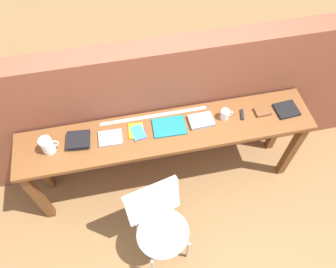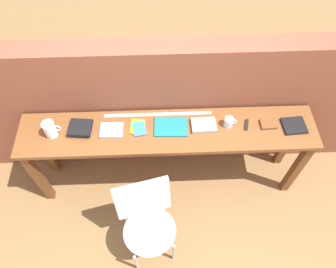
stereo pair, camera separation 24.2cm
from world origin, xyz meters
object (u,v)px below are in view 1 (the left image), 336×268
(book_open_centre, at_px, (169,127))
(book_repair_rightmost, at_px, (287,110))
(pitcher_white, at_px, (48,145))
(mug, at_px, (225,114))
(book_stack_leftmost, at_px, (78,140))
(magazine_cycling, at_px, (110,138))
(pamphlet_pile_colourful, at_px, (138,131))
(leather_journal_brown, at_px, (262,111))
(multitool_folded, at_px, (242,115))
(chair_white_moulded, at_px, (159,222))

(book_open_centre, distance_m, book_repair_rightmost, 1.03)
(book_open_centre, height_order, book_repair_rightmost, book_repair_rightmost)
(pitcher_white, xyz_separation_m, mug, (1.46, 0.04, -0.03))
(book_stack_leftmost, distance_m, magazine_cycling, 0.26)
(pitcher_white, distance_m, book_open_centre, 0.98)
(mug, bearing_deg, book_repair_rightmost, -3.58)
(pamphlet_pile_colourful, bearing_deg, magazine_cycling, -174.24)
(mug, xyz_separation_m, book_repair_rightmost, (0.55, -0.03, -0.03))
(pitcher_white, relative_size, book_stack_leftmost, 0.92)
(mug, bearing_deg, book_open_centre, -179.42)
(magazine_cycling, bearing_deg, leather_journal_brown, 2.25)
(book_open_centre, height_order, leather_journal_brown, leather_journal_brown)
(pitcher_white, relative_size, book_repair_rightmost, 0.97)
(pamphlet_pile_colourful, xyz_separation_m, book_repair_rightmost, (1.30, -0.04, 0.00))
(book_stack_leftmost, distance_m, leather_journal_brown, 1.57)
(book_stack_leftmost, height_order, multitool_folded, book_stack_leftmost)
(book_open_centre, distance_m, multitool_folded, 0.64)
(leather_journal_brown, bearing_deg, book_open_centre, 177.36)
(book_repair_rightmost, bearing_deg, mug, 172.50)
(book_stack_leftmost, xyz_separation_m, book_repair_rightmost, (1.78, -0.03, -0.02))
(book_open_centre, bearing_deg, book_stack_leftmost, -177.93)
(pitcher_white, distance_m, pamphlet_pile_colourful, 0.72)
(magazine_cycling, distance_m, mug, 0.98)
(magazine_cycling, height_order, pamphlet_pile_colourful, magazine_cycling)
(chair_white_moulded, bearing_deg, magazine_cycling, 112.99)
(book_stack_leftmost, height_order, book_open_centre, book_stack_leftmost)
(chair_white_moulded, relative_size, leather_journal_brown, 6.86)
(multitool_folded, bearing_deg, magazine_cycling, -179.29)
(chair_white_moulded, bearing_deg, book_stack_leftmost, 128.55)
(multitool_folded, height_order, leather_journal_brown, leather_journal_brown)
(pamphlet_pile_colourful, xyz_separation_m, leather_journal_brown, (1.08, -0.01, 0.00))
(magazine_cycling, xyz_separation_m, mug, (0.98, 0.02, 0.04))
(chair_white_moulded, xyz_separation_m, magazine_cycling, (-0.28, 0.65, 0.36))
(mug, xyz_separation_m, multitool_folded, (0.15, -0.01, -0.04))
(book_open_centre, height_order, multitool_folded, same)
(magazine_cycling, bearing_deg, book_repair_rightmost, 1.28)
(multitool_folded, distance_m, book_repair_rightmost, 0.40)
(pamphlet_pile_colourful, height_order, mug, mug)
(chair_white_moulded, xyz_separation_m, book_stack_leftmost, (-0.53, 0.66, 0.38))
(book_stack_leftmost, xyz_separation_m, leather_journal_brown, (1.57, -0.00, -0.02))
(pitcher_white, bearing_deg, book_repair_rightmost, 0.10)
(pitcher_white, height_order, leather_journal_brown, pitcher_white)
(magazine_cycling, xyz_separation_m, leather_journal_brown, (1.31, 0.01, 0.00))
(chair_white_moulded, height_order, pamphlet_pile_colourful, pamphlet_pile_colourful)
(chair_white_moulded, bearing_deg, book_repair_rightmost, 26.96)
(book_open_centre, relative_size, book_repair_rightmost, 1.44)
(pamphlet_pile_colourful, bearing_deg, book_open_centre, -1.38)
(leather_journal_brown, bearing_deg, pamphlet_pile_colourful, 177.11)
(chair_white_moulded, height_order, book_repair_rightmost, book_repair_rightmost)
(chair_white_moulded, height_order, book_stack_leftmost, book_stack_leftmost)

